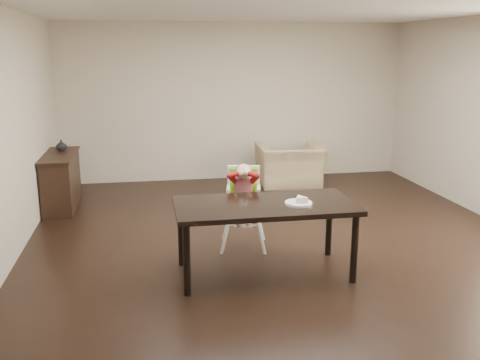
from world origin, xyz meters
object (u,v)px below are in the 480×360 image
object	(u,v)px
dining_table	(265,211)
armchair	(290,158)
high_chair	(243,188)
sideboard	(61,181)

from	to	relation	value
dining_table	armchair	size ratio (longest dim) A/B	1.69
armchair	dining_table	bearing A→B (deg)	72.87
dining_table	high_chair	world-z (taller)	high_chair
armchair	sideboard	bearing A→B (deg)	12.89
dining_table	sideboard	size ratio (longest dim) A/B	1.43
dining_table	sideboard	world-z (taller)	sideboard
armchair	sideboard	size ratio (longest dim) A/B	0.84
high_chair	dining_table	bearing A→B (deg)	-74.26
high_chair	sideboard	size ratio (longest dim) A/B	0.78
sideboard	dining_table	bearing A→B (deg)	-49.96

